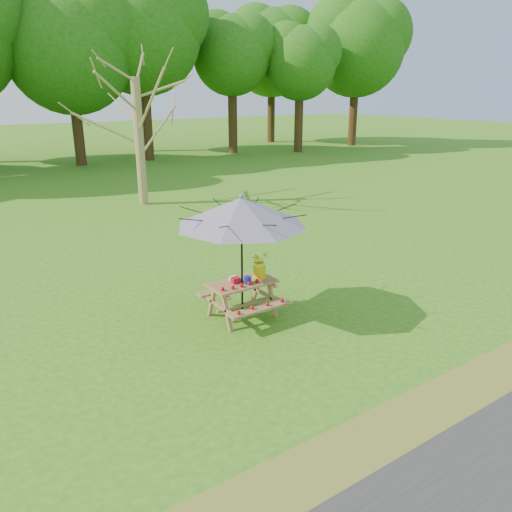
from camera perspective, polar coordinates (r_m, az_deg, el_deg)
ground at (r=7.52m, az=-9.26°, el=-13.21°), size 120.00×120.00×0.00m
drygrass_strip at (r=5.61m, az=4.59°, el=-25.87°), size 120.00×1.20×0.01m
bare_tree at (r=18.24m, az=-14.15°, el=24.84°), size 6.12×6.12×10.04m
picnic_table at (r=9.01m, az=-1.57°, el=-5.01°), size 1.20×1.32×0.67m
patio_umbrella at (r=8.50m, az=-1.68°, el=5.07°), size 2.47×2.47×2.26m
produce_bins at (r=8.84m, az=-1.81°, el=-2.73°), size 0.30×0.40×0.13m
tomatoes_row at (r=8.66m, az=-1.79°, el=-3.33°), size 0.77×0.13×0.07m
flower_bucket at (r=8.97m, az=0.40°, el=-0.92°), size 0.34×0.31×0.50m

